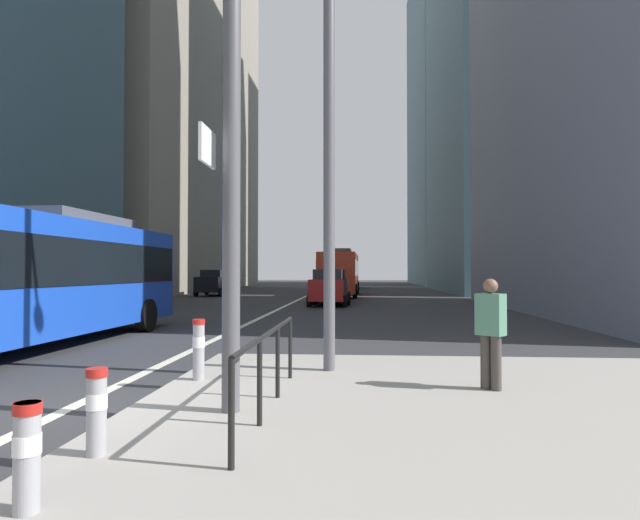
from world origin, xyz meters
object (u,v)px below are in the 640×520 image
(car_oncoming_far, at_px, (214,282))
(bollard_left, at_px, (27,451))
(city_bus_red_receding, at_px, (340,271))
(traffic_signal_gantry, at_px, (70,92))
(street_lamp_post, at_px, (329,74))
(car_receding_far, at_px, (329,287))
(car_oncoming_mid, at_px, (135,288))
(pedestrian_waiting, at_px, (491,328))
(car_receding_near, at_px, (332,286))
(bollard_right, at_px, (97,407))
(bollard_back, at_px, (199,346))
(city_bus_red_distant, at_px, (345,271))
(city_bus_blue_oncoming, at_px, (36,272))

(car_oncoming_far, xyz_separation_m, bollard_left, (8.62, -35.72, -0.41))
(city_bus_red_receding, bearing_deg, traffic_signal_gantry, -93.77)
(city_bus_red_receding, bearing_deg, street_lamp_post, -88.27)
(car_receding_far, bearing_deg, car_oncoming_mid, -161.89)
(car_oncoming_far, height_order, pedestrian_waiting, car_oncoming_far)
(car_receding_far, xyz_separation_m, street_lamp_post, (1.10, -19.45, 4.29))
(car_receding_near, height_order, pedestrian_waiting, car_receding_near)
(traffic_signal_gantry, bearing_deg, car_receding_near, 84.99)
(street_lamp_post, height_order, bollard_right, street_lamp_post)
(pedestrian_waiting, bearing_deg, car_oncoming_mid, 126.32)
(street_lamp_post, bearing_deg, car_receding_near, 92.79)
(city_bus_red_receding, relative_size, bollard_right, 14.05)
(street_lamp_post, xyz_separation_m, pedestrian_waiting, (2.41, -1.31, -4.25))
(car_receding_near, bearing_deg, street_lamp_post, -87.21)
(bollard_back, distance_m, pedestrian_waiting, 4.45)
(pedestrian_waiting, bearing_deg, car_receding_far, 99.59)
(car_oncoming_mid, relative_size, car_receding_far, 1.02)
(car_receding_far, bearing_deg, bollard_left, -91.69)
(city_bus_red_distant, xyz_separation_m, bollard_right, (-0.84, -54.09, -1.24))
(car_oncoming_far, bearing_deg, car_oncoming_mid, -90.48)
(bollard_left, bearing_deg, city_bus_red_distant, 89.22)
(traffic_signal_gantry, xyz_separation_m, street_lamp_post, (3.11, 2.78, 1.17))
(car_receding_near, height_order, bollard_right, car_receding_near)
(traffic_signal_gantry, bearing_deg, bollard_left, -65.15)
(city_bus_red_distant, relative_size, pedestrian_waiting, 7.15)
(car_oncoming_mid, relative_size, pedestrian_waiting, 2.81)
(city_bus_blue_oncoming, relative_size, traffic_signal_gantry, 1.82)
(city_bus_red_receding, relative_size, car_oncoming_far, 2.48)
(city_bus_red_distant, relative_size, car_receding_far, 2.58)
(car_receding_near, relative_size, car_receding_far, 1.02)
(city_bus_red_distant, bearing_deg, bollard_left, -90.78)
(city_bus_blue_oncoming, xyz_separation_m, pedestrian_waiting, (9.69, -4.44, -0.81))
(city_bus_red_distant, xyz_separation_m, bollard_back, (-0.93, -50.68, -1.16))
(city_bus_blue_oncoming, distance_m, city_bus_red_receding, 28.04)
(bollard_back, bearing_deg, pedestrian_waiting, -4.67)
(city_bus_red_receding, relative_size, car_oncoming_mid, 2.51)
(car_oncoming_mid, relative_size, traffic_signal_gantry, 0.73)
(car_receding_far, bearing_deg, bollard_back, -92.55)
(city_bus_red_distant, bearing_deg, pedestrian_waiting, -86.09)
(car_oncoming_mid, distance_m, pedestrian_waiting, 21.91)
(traffic_signal_gantry, height_order, bollard_back, traffic_signal_gantry)
(city_bus_blue_oncoming, xyz_separation_m, car_oncoming_far, (-3.17, 27.06, -0.85))
(bollard_left, bearing_deg, bollard_right, 94.27)
(city_bus_blue_oncoming, xyz_separation_m, traffic_signal_gantry, (4.17, -5.91, 2.28))
(car_oncoming_mid, xyz_separation_m, traffic_signal_gantry, (7.46, -19.12, 3.12))
(traffic_signal_gantry, xyz_separation_m, bollard_left, (1.28, -2.75, -3.53))
(bollard_left, height_order, bollard_back, bollard_back)
(car_receding_far, xyz_separation_m, bollard_left, (-0.74, -24.97, -0.40))
(city_bus_red_distant, distance_m, car_oncoming_far, 21.69)
(car_receding_near, xyz_separation_m, car_oncoming_far, (-9.43, 9.19, 0.00))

